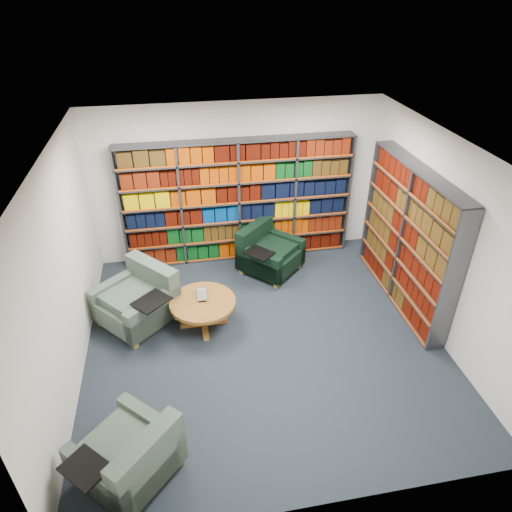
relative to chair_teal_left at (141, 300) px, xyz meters
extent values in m
cube|color=black|center=(1.73, -0.77, -0.36)|extent=(5.00, 5.00, 0.01)
cube|color=white|center=(1.73, -0.77, 2.45)|extent=(5.00, 5.00, 0.01)
cube|color=silver|center=(1.73, 1.73, 1.04)|extent=(5.00, 0.01, 2.80)
cube|color=silver|center=(1.73, -3.28, 1.04)|extent=(5.00, 0.01, 2.80)
cube|color=silver|center=(-0.78, -0.77, 1.04)|extent=(0.01, 5.00, 2.80)
cube|color=silver|center=(4.23, -0.77, 1.04)|extent=(0.01, 5.00, 2.80)
cube|color=#47494F|center=(1.73, 1.57, 0.74)|extent=(4.00, 0.28, 2.20)
cube|color=silver|center=(1.73, 1.70, 0.74)|extent=(4.00, 0.02, 2.20)
cube|color=#D84C0A|center=(1.73, 1.44, 0.74)|extent=(4.00, 0.01, 2.20)
cube|color=#571505|center=(1.73, 1.57, -0.18)|extent=(3.88, 0.21, 0.29)
cube|color=#390900|center=(1.73, 1.57, 0.19)|extent=(3.88, 0.21, 0.29)
cube|color=black|center=(1.73, 1.57, 0.56)|extent=(3.88, 0.21, 0.29)
cube|color=#D8A000|center=(1.73, 1.57, 0.92)|extent=(3.88, 0.21, 0.29)
cube|color=#571505|center=(1.73, 1.57, 1.29)|extent=(3.88, 0.21, 0.29)
cube|color=#3A260A|center=(1.73, 1.57, 1.66)|extent=(3.88, 0.21, 0.29)
cube|color=#47494F|center=(4.07, -0.17, 0.74)|extent=(0.28, 2.50, 2.20)
cube|color=silver|center=(4.20, -0.17, 0.74)|extent=(0.02, 2.50, 2.20)
cube|color=#D84C0A|center=(3.94, -0.17, 0.74)|extent=(0.02, 2.50, 2.20)
cube|color=#390900|center=(4.07, -0.17, -0.18)|extent=(0.21, 2.38, 0.29)
cube|color=#3A260A|center=(4.07, -0.17, 0.19)|extent=(0.21, 2.38, 0.29)
cube|color=#3A260A|center=(4.07, -0.17, 0.56)|extent=(0.21, 2.38, 0.29)
cube|color=#3A260A|center=(4.07, -0.17, 0.92)|extent=(0.21, 2.38, 0.29)
cube|color=#390900|center=(4.07, -0.17, 1.29)|extent=(0.21, 2.38, 0.29)
cube|color=#390900|center=(4.07, -0.17, 1.66)|extent=(0.21, 2.38, 0.29)
cube|color=#012832|center=(-0.07, -0.06, -0.08)|extent=(1.37, 1.37, 0.34)
cube|color=#012832|center=(0.21, 0.19, 0.14)|extent=(0.81, 0.86, 0.77)
cube|color=#012832|center=(-0.34, 0.24, 0.01)|extent=(0.82, 0.76, 0.52)
cube|color=#012832|center=(0.20, -0.36, 0.01)|extent=(0.82, 0.76, 0.52)
cube|color=black|center=(0.20, -0.44, 0.29)|extent=(0.60, 0.59, 0.03)
cube|color=olive|center=(-0.63, -0.03, -0.30)|extent=(0.11, 0.11, 0.11)
cube|color=olive|center=(-0.10, -0.62, -0.30)|extent=(0.11, 0.11, 0.11)
cube|color=olive|center=(-0.04, 0.50, -0.30)|extent=(0.11, 0.11, 0.11)
cube|color=olive|center=(0.49, -0.09, -0.30)|extent=(0.11, 0.11, 0.11)
cube|color=black|center=(2.19, 0.95, -0.10)|extent=(1.26, 1.26, 0.32)
cube|color=black|center=(1.95, 1.20, 0.10)|extent=(0.78, 0.77, 0.72)
cube|color=black|center=(1.93, 0.69, -0.02)|extent=(0.73, 0.74, 0.48)
cube|color=black|center=(2.46, 1.22, -0.02)|extent=(0.73, 0.74, 0.48)
cube|color=black|center=(1.92, 0.62, 0.24)|extent=(0.55, 0.55, 0.02)
cube|color=olive|center=(2.19, 0.43, -0.31)|extent=(0.10, 0.10, 0.10)
cube|color=olive|center=(2.71, 0.95, -0.31)|extent=(0.10, 0.10, 0.10)
cube|color=olive|center=(1.67, 0.96, -0.31)|extent=(0.10, 0.10, 0.10)
cube|color=olive|center=(2.20, 1.47, -0.31)|extent=(0.10, 0.10, 0.10)
cube|color=#012832|center=(-0.07, -2.57, -0.10)|extent=(1.24, 1.24, 0.31)
cube|color=#012832|center=(0.17, -2.81, 0.09)|extent=(0.75, 0.77, 0.70)
cube|color=#012832|center=(0.19, -2.30, -0.02)|extent=(0.73, 0.71, 0.47)
cube|color=#012832|center=(-0.33, -2.84, -0.02)|extent=(0.73, 0.71, 0.47)
cube|color=black|center=(-0.40, -2.84, 0.23)|extent=(0.54, 0.54, 0.02)
cube|color=olive|center=(-0.08, -2.06, -0.31)|extent=(0.10, 0.10, 0.10)
cube|color=olive|center=(-0.58, -2.58, -0.31)|extent=(0.10, 0.10, 0.10)
cube|color=olive|center=(0.44, -2.56, -0.31)|extent=(0.10, 0.10, 0.10)
cylinder|color=#9D611F|center=(0.91, -0.32, 0.08)|extent=(0.97, 0.97, 0.05)
cylinder|color=#9D611F|center=(0.91, -0.32, -0.14)|extent=(0.13, 0.13, 0.39)
cube|color=#9D611F|center=(0.91, -0.32, -0.31)|extent=(0.70, 0.09, 0.06)
cube|color=#9D611F|center=(0.91, -0.32, -0.31)|extent=(0.09, 0.70, 0.06)
cube|color=black|center=(0.91, -0.32, 0.11)|extent=(0.11, 0.05, 0.01)
cube|color=white|center=(0.91, -0.32, 0.22)|extent=(0.15, 0.01, 0.22)
cube|color=#145926|center=(0.91, -0.31, 0.22)|extent=(0.17, 0.00, 0.23)
camera|label=1|loc=(0.73, -5.65, 4.21)|focal=32.00mm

